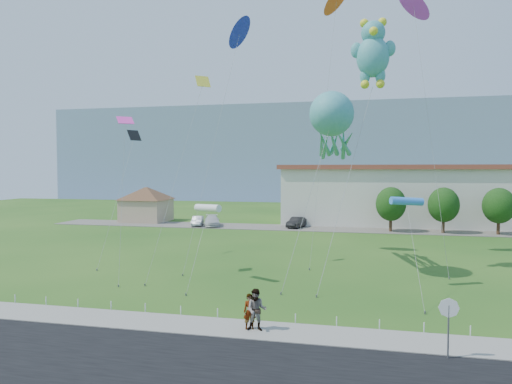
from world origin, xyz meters
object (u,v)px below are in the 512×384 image
pavilion (146,201)px  teddy_bear_kite (373,52)px  pedestrian_right (257,310)px  parked_car_white (212,221)px  stop_sign (449,314)px  parked_car_silver (198,221)px  pedestrian_left (250,311)px  parked_car_black (296,222)px  warehouse (509,195)px  octopus_kite (332,125)px

pavilion → teddy_bear_kite: 42.82m
pedestrian_right → parked_car_white: bearing=106.4°
stop_sign → parked_car_white: size_ratio=0.53×
pavilion → parked_car_silver: pavilion is taller
pavilion → stop_sign: 53.90m
stop_sign → pedestrian_left: stop_sign is taller
pavilion → parked_car_silver: size_ratio=2.38×
parked_car_black → parked_car_silver: bearing=-161.9°
pedestrian_left → parked_car_white: pedestrian_left is taller
warehouse → pedestrian_right: (-24.61, -46.90, -3.05)m
pedestrian_right → parked_car_black: size_ratio=0.48×
pedestrian_right → parked_car_silver: bearing=109.0°
warehouse → pedestrian_left: (-24.97, -46.75, -3.19)m
stop_sign → parked_car_black: (-11.16, 39.50, -1.14)m
pavilion → parked_car_silver: bearing=-22.1°
teddy_bear_kite → warehouse: bearing=59.6°
pedestrian_right → warehouse: bearing=57.8°
pedestrian_left → teddy_bear_kite: teddy_bear_kite is taller
warehouse → parked_car_silver: size_ratio=15.79×
pedestrian_left → parked_car_white: bearing=92.6°
pedestrian_right → parked_car_silver: size_ratio=0.51×
pedestrian_left → parked_car_black: (-2.69, 38.05, -0.20)m
teddy_bear_kite → pavilion: bearing=139.4°
stop_sign → warehouse: bearing=71.1°
warehouse → parked_car_black: size_ratio=14.98×
warehouse → stop_sign: (-16.50, -48.21, -2.26)m
pedestrian_left → pavilion: bearing=103.7°
pedestrian_left → pedestrian_right: pedestrian_right is taller
pedestrian_left → pedestrian_right: (0.36, -0.15, 0.15)m
octopus_kite → pavilion: bearing=135.4°
teddy_bear_kite → pedestrian_left: bearing=-112.5°
pavilion → stop_sign: pavilion is taller
parked_car_silver → parked_car_black: 13.19m
pavilion → teddy_bear_kite: size_ratio=0.49×
parked_car_black → teddy_bear_kite: (8.61, -23.80, 15.45)m
warehouse → pedestrian_right: bearing=-117.7°
warehouse → parked_car_black: (-27.66, -8.70, -3.39)m
stop_sign → parked_car_black: 41.06m
octopus_kite → teddy_bear_kite: bearing=23.8°
warehouse → octopus_kite: (-21.88, -33.75, 6.68)m
warehouse → pavilion: bearing=-173.2°
stop_sign → parked_car_black: bearing=105.8°
octopus_kite → parked_car_black: bearing=103.0°
parked_car_black → pedestrian_right: bearing=-71.8°
pedestrian_right → parked_car_white: pedestrian_right is taller
pedestrian_right → teddy_bear_kite: 21.59m
parked_car_silver → octopus_kite: size_ratio=0.30×
pedestrian_left → parked_car_black: size_ratio=0.41×
pavilion → pedestrian_left: pavilion is taller
pedestrian_left → parked_car_silver: (-15.84, 37.02, -0.23)m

